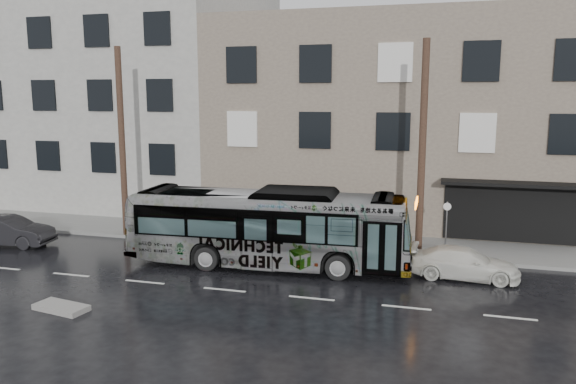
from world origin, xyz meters
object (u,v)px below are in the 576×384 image
object	(u,v)px
sign_post	(446,230)
white_sedan	(464,263)
utility_pole_rear	(122,143)
utility_pole_front	(422,150)
dark_sedan	(8,231)
bus	(268,228)

from	to	relation	value
sign_post	white_sedan	size ratio (longest dim) A/B	0.59
utility_pole_rear	sign_post	xyz separation A→B (m)	(15.10, 0.00, -3.30)
utility_pole_front	utility_pole_rear	bearing A→B (deg)	180.00
utility_pole_front	dark_sedan	size ratio (longest dim) A/B	2.17
utility_pole_front	sign_post	distance (m)	3.48
bus	white_sedan	xyz separation A→B (m)	(7.67, 0.48, -1.01)
utility_pole_rear	white_sedan	xyz separation A→B (m)	(15.80, -2.11, -4.06)
bus	white_sedan	size ratio (longest dim) A/B	2.83
utility_pole_rear	dark_sedan	distance (m)	6.60
bus	utility_pole_front	bearing A→B (deg)	-68.88
white_sedan	sign_post	bearing A→B (deg)	20.49
dark_sedan	bus	bearing A→B (deg)	-95.66
utility_pole_rear	dark_sedan	world-z (taller)	utility_pole_rear
utility_pole_front	sign_post	world-z (taller)	utility_pole_front
sign_post	bus	size ratio (longest dim) A/B	0.21
sign_post	dark_sedan	distance (m)	19.77
dark_sedan	white_sedan	bearing A→B (deg)	-94.67
sign_post	dark_sedan	bearing A→B (deg)	-171.83
utility_pole_front	dark_sedan	bearing A→B (deg)	-171.35
sign_post	bus	distance (m)	7.45
dark_sedan	utility_pole_rear	bearing A→B (deg)	-64.43
white_sedan	dark_sedan	size ratio (longest dim) A/B	0.98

